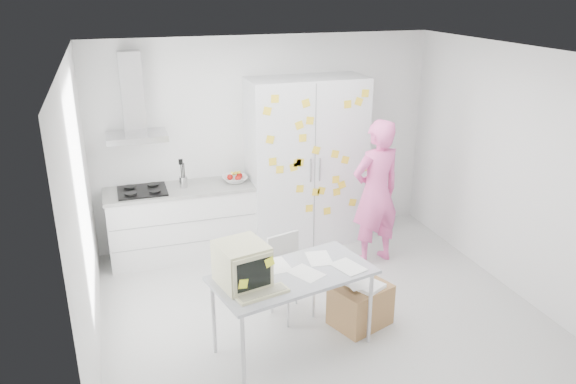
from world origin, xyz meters
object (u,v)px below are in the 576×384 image
object	(u,v)px
person	(376,193)
cardboard_box	(361,304)
chair	(289,271)
desk	(262,270)

from	to	relation	value
person	cardboard_box	bearing A→B (deg)	49.18
chair	cardboard_box	size ratio (longest dim) A/B	1.30
cardboard_box	chair	bearing A→B (deg)	145.96
person	desk	bearing A→B (deg)	28.19
person	cardboard_box	distance (m)	1.60
desk	chair	distance (m)	0.87
desk	cardboard_box	xyz separation A→B (m)	(1.09, 0.20, -0.67)
desk	cardboard_box	bearing A→B (deg)	-2.66
cardboard_box	person	bearing A→B (deg)	59.22
chair	cardboard_box	bearing A→B (deg)	-49.71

